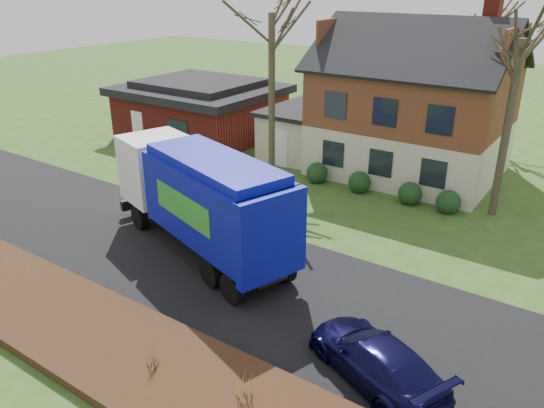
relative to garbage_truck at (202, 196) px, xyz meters
The scene contains 12 objects.
ground 2.62m from the garbage_truck, 33.92° to the right, with size 120.00×120.00×0.00m, color #2F4C19.
road 2.61m from the garbage_truck, 33.92° to the right, with size 80.00×7.00×0.02m, color black.
mulch_verge 6.42m from the garbage_truck, 80.78° to the right, with size 80.00×3.50×0.30m, color black.
main_house 13.59m from the garbage_truck, 79.51° to the left, with size 12.95×8.95×9.26m.
ranch_house 16.57m from the garbage_truck, 131.78° to the left, with size 9.80×8.20×3.70m.
garbage_truck is the anchor object (origin of this frame).
silver_sedan 5.76m from the garbage_truck, 129.31° to the left, with size 1.46×4.19×1.38m, color #A5A8AD.
navy_wagon 9.00m from the garbage_truck, 18.48° to the right, with size 1.77×4.36×1.26m, color #0C0B33.
tree_front_east 14.53m from the garbage_truck, 50.46° to the left, with size 3.90×3.90×10.84m.
tree_back 23.67m from the garbage_truck, 79.88° to the left, with size 3.22×3.22×10.21m.
grass_clump_mid 7.07m from the garbage_truck, 60.24° to the right, with size 0.31×0.26×0.87m.
grass_clump_east 8.46m from the garbage_truck, 41.99° to the right, with size 0.33×0.27×0.82m.
Camera 1 is at (11.47, -12.83, 9.80)m, focal length 35.00 mm.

